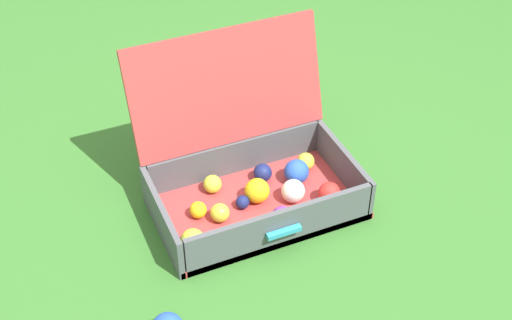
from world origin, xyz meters
TOP-DOWN VIEW (x-y plane):
  - ground_plane at (0.00, 0.00)m, footprint 16.00×16.00m
  - open_suitcase at (0.00, 0.08)m, footprint 0.64×0.52m

SIDE VIEW (x-z plane):
  - ground_plane at x=0.00m, z-range 0.00..0.00m
  - open_suitcase at x=0.00m, z-range -0.14..0.37m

